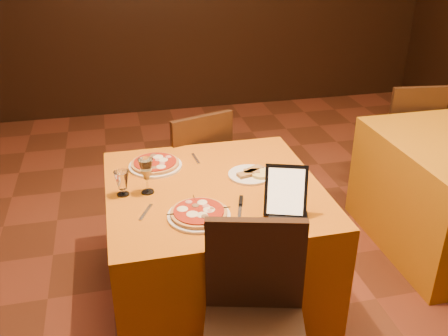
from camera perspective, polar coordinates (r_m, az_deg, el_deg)
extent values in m
cube|color=#5E2D19|center=(2.90, 3.34, -17.00)|extent=(6.00, 7.00, 0.01)
cube|color=#BE610C|center=(2.79, -1.11, -8.87)|extent=(1.10, 1.10, 0.75)
cylinder|color=white|center=(2.33, -2.89, -5.46)|extent=(0.30, 0.30, 0.01)
cylinder|color=#AD4C23|center=(2.32, -2.89, -5.13)|extent=(0.27, 0.27, 0.02)
cylinder|color=white|center=(2.81, -7.85, 0.24)|extent=(0.30, 0.30, 0.01)
cylinder|color=#AD4C23|center=(2.80, -7.87, 0.53)|extent=(0.27, 0.27, 0.02)
cylinder|color=white|center=(2.69, 2.96, -0.79)|extent=(0.23, 0.23, 0.01)
cylinder|color=olive|center=(2.68, 2.97, -0.47)|extent=(0.14, 0.14, 0.02)
cube|color=black|center=(2.32, 7.08, -2.59)|extent=(0.22, 0.16, 0.24)
cube|color=#BAB8BF|center=(2.37, 1.83, -4.91)|extent=(0.07, 0.19, 0.01)
cube|color=silver|center=(2.39, -8.92, -5.02)|extent=(0.08, 0.14, 0.01)
cube|color=#A4A6AB|center=(2.88, -3.26, 1.09)|extent=(0.03, 0.14, 0.01)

